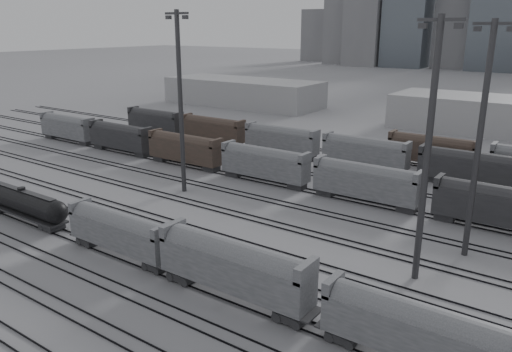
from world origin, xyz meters
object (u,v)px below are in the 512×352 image
Objects in this scene: hopper_car_b at (234,265)px; hopper_car_c at (417,330)px; hopper_car_a at (120,230)px; tank_car_b at (23,202)px; light_mast_c at (428,148)px.

hopper_car_b is 16.48m from hopper_car_c.
hopper_car_a is 15.33m from hopper_car_b.
tank_car_b is 1.08× the size of hopper_car_b.
hopper_car_a is at bearing -0.00° from tank_car_b.
hopper_car_c reaches higher than hopper_car_a.
light_mast_c is (-4.28, 13.38, 10.07)m from hopper_car_c.
light_mast_c is at bearing 47.66° from hopper_car_b.
tank_car_b is 49.03m from light_mast_c.
hopper_car_c is (16.47, 0.00, -0.31)m from hopper_car_b.
hopper_car_c is 0.57× the size of light_mast_c.
tank_car_b is 0.67× the size of light_mast_c.
light_mast_c reaches higher than hopper_car_c.
tank_car_b is 18.42m from hopper_car_a.
hopper_car_c is at bearing -72.25° from light_mast_c.
hopper_car_a is 31.80m from hopper_car_c.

